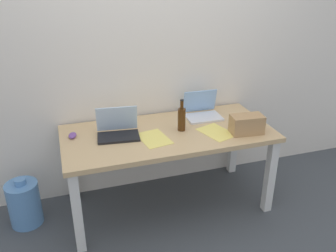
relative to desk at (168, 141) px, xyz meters
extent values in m
plane|color=#42474C|center=(0.00, 0.00, -0.64)|extent=(8.00, 8.00, 0.00)
cube|color=silver|center=(0.00, 0.46, 0.66)|extent=(5.20, 0.08, 2.60)
cube|color=tan|center=(0.00, 0.00, 0.07)|extent=(1.72, 0.80, 0.04)
cube|color=silver|center=(-0.80, -0.34, -0.29)|extent=(0.07, 0.07, 0.69)
cube|color=silver|center=(0.80, -0.34, -0.29)|extent=(0.07, 0.07, 0.69)
cube|color=silver|center=(-0.80, 0.34, -0.29)|extent=(0.07, 0.07, 0.69)
cube|color=silver|center=(0.80, 0.34, -0.29)|extent=(0.07, 0.07, 0.69)
cube|color=black|center=(-0.41, 0.01, 0.10)|extent=(0.35, 0.23, 0.02)
cube|color=silver|center=(-0.40, 0.11, 0.22)|extent=(0.33, 0.09, 0.21)
cube|color=silver|center=(0.39, 0.16, 0.10)|extent=(0.31, 0.23, 0.02)
cube|color=#8CB7EA|center=(0.39, 0.28, 0.21)|extent=(0.31, 0.06, 0.21)
cylinder|color=#47280F|center=(0.12, -0.01, 0.19)|extent=(0.06, 0.06, 0.19)
cylinder|color=#47280F|center=(0.12, -0.01, 0.32)|extent=(0.03, 0.03, 0.07)
cylinder|color=black|center=(0.12, -0.01, 0.36)|extent=(0.03, 0.03, 0.01)
ellipsoid|color=#724799|center=(-0.76, 0.13, 0.11)|extent=(0.08, 0.11, 0.03)
cube|color=tan|center=(0.60, -0.22, 0.17)|extent=(0.27, 0.17, 0.15)
cube|color=#F4E06B|center=(-0.15, -0.09, 0.09)|extent=(0.26, 0.33, 0.00)
cube|color=#F4E06B|center=(0.37, -0.14, 0.09)|extent=(0.29, 0.35, 0.00)
cylinder|color=#598CC6|center=(-1.20, 0.12, -0.45)|extent=(0.26, 0.26, 0.38)
cylinder|color=#598CC6|center=(-1.20, 0.12, -0.23)|extent=(0.09, 0.09, 0.05)
camera|label=1|loc=(-0.81, -2.55, 1.38)|focal=38.56mm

